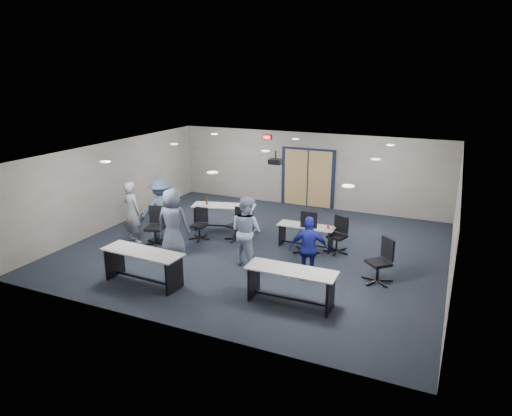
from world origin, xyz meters
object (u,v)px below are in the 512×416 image
at_px(table_back_right, 306,232).
at_px(person_gray, 132,212).
at_px(table_front_right, 291,280).
at_px(chair_back_a, 199,224).
at_px(person_navy, 309,249).
at_px(chair_loose_left, 155,226).
at_px(table_front_left, 143,261).
at_px(chair_back_b, 236,225).
at_px(chair_back_d, 337,235).
at_px(person_lightblue, 246,231).
at_px(person_plaid, 173,222).
at_px(chair_back_c, 307,234).
at_px(person_back, 161,209).
at_px(table_back_left, 224,213).
at_px(chair_loose_right, 379,261).

distance_m(table_back_right, person_gray, 5.01).
height_order(table_front_right, chair_back_a, chair_back_a).
bearing_deg(person_navy, chair_loose_left, -19.15).
xyz_separation_m(table_front_left, chair_back_b, (0.71, 3.43, -0.07)).
relative_size(chair_back_a, chair_loose_left, 0.85).
relative_size(chair_back_d, person_lightblue, 0.55).
relative_size(table_front_right, chair_loose_left, 1.77).
distance_m(person_plaid, person_lightblue, 2.10).
height_order(table_back_right, chair_back_c, chair_back_c).
distance_m(chair_back_d, person_plaid, 4.46).
bearing_deg(chair_back_b, person_plaid, -106.27).
bearing_deg(person_gray, table_back_right, -144.38).
height_order(person_gray, person_back, same).
height_order(table_back_left, chair_back_b, table_back_left).
bearing_deg(person_plaid, person_lightblue, 175.23).
bearing_deg(table_back_right, chair_back_b, -172.71).
height_order(chair_back_a, chair_back_b, chair_back_b).
bearing_deg(chair_loose_right, person_plaid, -128.74).
bearing_deg(person_navy, chair_loose_right, -175.34).
relative_size(chair_back_b, person_lightblue, 0.53).
bearing_deg(person_lightblue, table_back_right, -103.25).
relative_size(chair_loose_left, person_back, 0.60).
bearing_deg(table_back_left, chair_loose_right, -35.45).
bearing_deg(person_navy, table_front_left, 12.54).
xyz_separation_m(table_front_left, person_plaid, (-0.36, 1.80, 0.36)).
height_order(table_back_left, chair_back_a, table_back_left).
bearing_deg(chair_back_c, person_navy, -75.09).
bearing_deg(chair_back_b, chair_back_a, -143.19).
relative_size(table_front_left, chair_loose_left, 1.84).
distance_m(chair_loose_left, person_gray, 0.79).
distance_m(chair_back_d, person_lightblue, 2.61).
distance_m(table_back_left, chair_back_c, 3.07).
relative_size(table_front_left, chair_back_c, 1.83).
height_order(chair_back_c, person_back, person_back).
distance_m(chair_back_d, chair_loose_right, 1.96).
height_order(chair_back_c, person_lightblue, person_lightblue).
bearing_deg(chair_back_d, chair_loose_right, -30.86).
bearing_deg(person_plaid, table_back_left, -107.02).
distance_m(chair_back_c, chair_loose_left, 4.30).
distance_m(person_gray, person_back, 0.82).
xyz_separation_m(person_gray, person_back, (0.57, 0.59, 0.00)).
height_order(chair_back_b, chair_back_c, chair_back_c).
relative_size(table_front_right, person_back, 1.06).
distance_m(table_back_left, chair_back_d, 3.75).
bearing_deg(chair_loose_left, chair_back_b, 18.17).
height_order(table_back_left, chair_loose_left, chair_loose_left).
xyz_separation_m(chair_back_b, chair_loose_left, (-1.94, -1.28, 0.07)).
height_order(table_back_right, chair_loose_right, chair_loose_right).
distance_m(table_front_right, person_plaid, 4.07).
xyz_separation_m(chair_back_b, person_back, (-2.07, -0.76, 0.44)).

